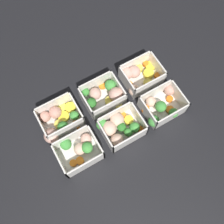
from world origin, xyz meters
TOP-DOWN VIEW (x-y plane):
  - ground_plane at (0.00, 0.00)m, footprint 4.00×4.00m
  - container_near_left at (-0.16, -0.06)m, footprint 0.13×0.11m
  - container_near_center at (-0.01, -0.06)m, footprint 0.14×0.13m
  - container_near_right at (0.16, -0.07)m, footprint 0.15×0.12m
  - container_far_left at (-0.17, 0.06)m, footprint 0.16×0.14m
  - container_far_center at (0.01, 0.07)m, footprint 0.14×0.13m
  - container_far_right at (0.15, 0.07)m, footprint 0.16×0.13m

SIDE VIEW (x-z plane):
  - ground_plane at x=0.00m, z-range 0.00..0.00m
  - container_far_right at x=0.15m, z-range -0.01..0.06m
  - container_far_left at x=-0.17m, z-range -0.01..0.06m
  - container_near_right at x=0.16m, z-range -0.01..0.06m
  - container_near_left at x=-0.16m, z-range -0.01..0.06m
  - container_near_center at x=-0.01m, z-range -0.01..0.06m
  - container_far_center at x=0.01m, z-range -0.01..0.06m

